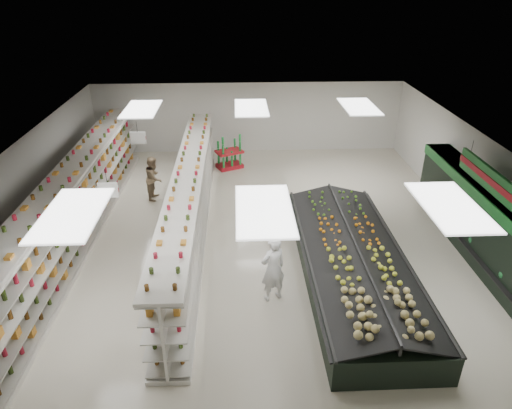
{
  "coord_description": "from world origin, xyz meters",
  "views": [
    {
      "loc": [
        -0.54,
        -12.48,
        7.68
      ],
      "look_at": [
        0.01,
        0.08,
        1.18
      ],
      "focal_mm": 32.0,
      "sensor_mm": 36.0,
      "label": 1
    }
  ],
  "objects_px": {
    "soda_endcap": "(229,153)",
    "shopper_main": "(273,269)",
    "shopper_background": "(154,178)",
    "gondola_left": "(77,208)",
    "gondola_center": "(191,205)",
    "produce_island": "(353,262)"
  },
  "relations": [
    {
      "from": "gondola_left",
      "to": "produce_island",
      "type": "relative_size",
      "value": 1.76
    },
    {
      "from": "shopper_background",
      "to": "soda_endcap",
      "type": "bearing_deg",
      "value": -37.43
    },
    {
      "from": "gondola_center",
      "to": "produce_island",
      "type": "xyz_separation_m",
      "value": [
        4.65,
        -2.68,
        -0.47
      ]
    },
    {
      "from": "gondola_left",
      "to": "soda_endcap",
      "type": "xyz_separation_m",
      "value": [
        4.69,
        5.62,
        -0.4
      ]
    },
    {
      "from": "shopper_background",
      "to": "shopper_main",
      "type": "bearing_deg",
      "value": -140.36
    },
    {
      "from": "gondola_left",
      "to": "produce_island",
      "type": "bearing_deg",
      "value": -16.54
    },
    {
      "from": "gondola_center",
      "to": "produce_island",
      "type": "distance_m",
      "value": 5.39
    },
    {
      "from": "produce_island",
      "to": "soda_endcap",
      "type": "distance_m",
      "value": 8.82
    },
    {
      "from": "gondola_left",
      "to": "gondola_center",
      "type": "xyz_separation_m",
      "value": [
        3.51,
        0.19,
        -0.08
      ]
    },
    {
      "from": "gondola_center",
      "to": "shopper_background",
      "type": "bearing_deg",
      "value": 121.22
    },
    {
      "from": "gondola_left",
      "to": "gondola_center",
      "type": "height_order",
      "value": "gondola_left"
    },
    {
      "from": "gondola_left",
      "to": "gondola_center",
      "type": "distance_m",
      "value": 3.52
    },
    {
      "from": "gondola_left",
      "to": "shopper_background",
      "type": "distance_m",
      "value": 3.4
    },
    {
      "from": "produce_island",
      "to": "shopper_background",
      "type": "distance_m",
      "value": 8.16
    },
    {
      "from": "soda_endcap",
      "to": "shopper_main",
      "type": "relative_size",
      "value": 0.75
    },
    {
      "from": "produce_island",
      "to": "gondola_left",
      "type": "bearing_deg",
      "value": 163.04
    },
    {
      "from": "gondola_center",
      "to": "soda_endcap",
      "type": "height_order",
      "value": "gondola_center"
    },
    {
      "from": "soda_endcap",
      "to": "shopper_main",
      "type": "bearing_deg",
      "value": -82.39
    },
    {
      "from": "gondola_center",
      "to": "produce_island",
      "type": "relative_size",
      "value": 1.62
    },
    {
      "from": "gondola_left",
      "to": "produce_island",
      "type": "height_order",
      "value": "gondola_left"
    },
    {
      "from": "gondola_left",
      "to": "shopper_main",
      "type": "height_order",
      "value": "gondola_left"
    },
    {
      "from": "produce_island",
      "to": "soda_endcap",
      "type": "bearing_deg",
      "value": 113.19
    }
  ]
}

